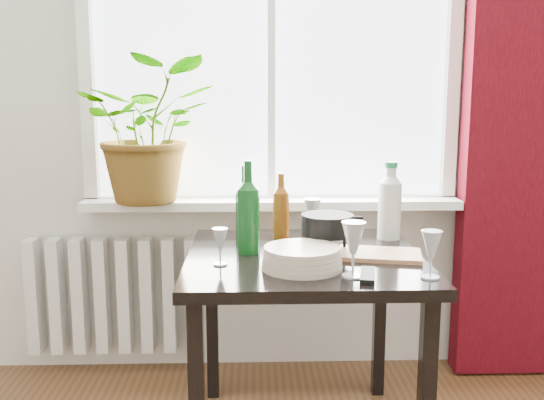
{
  "coord_description": "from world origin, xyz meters",
  "views": [
    {
      "loc": [
        -0.08,
        -0.59,
        1.31
      ],
      "look_at": [
        -0.02,
        1.55,
        0.94
      ],
      "focal_mm": 40.0,
      "sensor_mm": 36.0,
      "label": 1
    }
  ],
  "objects_px": {
    "radiator": "(114,295)",
    "wineglass_back_center": "(312,218)",
    "bottle_amber": "(281,205)",
    "wine_bottle_right": "(245,205)",
    "fondue_pot": "(327,234)",
    "plate_stack": "(302,258)",
    "wineglass_front_left": "(220,246)",
    "wineglass_front_right": "(353,249)",
    "potted_plant": "(150,130)",
    "tv_remote": "(368,275)",
    "wineglass_back_left": "(243,217)",
    "cutting_board": "(379,254)",
    "wine_bottle_left": "(248,206)",
    "wineglass_far_right": "(431,254)",
    "cleaning_bottle": "(390,199)",
    "table": "(304,279)"
  },
  "relations": [
    {
      "from": "radiator",
      "to": "wineglass_back_center",
      "type": "relative_size",
      "value": 4.81
    },
    {
      "from": "bottle_amber",
      "to": "wine_bottle_right",
      "type": "bearing_deg",
      "value": -142.03
    },
    {
      "from": "bottle_amber",
      "to": "fondue_pot",
      "type": "xyz_separation_m",
      "value": [
        0.16,
        -0.26,
        -0.06
      ]
    },
    {
      "from": "wineglass_back_center",
      "to": "plate_stack",
      "type": "relative_size",
      "value": 0.61
    },
    {
      "from": "wineglass_front_left",
      "to": "plate_stack",
      "type": "height_order",
      "value": "wineglass_front_left"
    },
    {
      "from": "wineglass_front_right",
      "to": "wine_bottle_right",
      "type": "bearing_deg",
      "value": 128.73
    },
    {
      "from": "potted_plant",
      "to": "bottle_amber",
      "type": "xyz_separation_m",
      "value": [
        0.57,
        -0.28,
        -0.29
      ]
    },
    {
      "from": "radiator",
      "to": "tv_remote",
      "type": "relative_size",
      "value": 5.11
    },
    {
      "from": "wineglass_back_left",
      "to": "wineglass_front_left",
      "type": "distance_m",
      "value": 0.45
    },
    {
      "from": "potted_plant",
      "to": "cutting_board",
      "type": "height_order",
      "value": "potted_plant"
    },
    {
      "from": "wineglass_front_left",
      "to": "plate_stack",
      "type": "relative_size",
      "value": 0.48
    },
    {
      "from": "fondue_pot",
      "to": "plate_stack",
      "type": "bearing_deg",
      "value": -121.59
    },
    {
      "from": "wine_bottle_left",
      "to": "tv_remote",
      "type": "height_order",
      "value": "wine_bottle_left"
    },
    {
      "from": "fondue_pot",
      "to": "cutting_board",
      "type": "distance_m",
      "value": 0.2
    },
    {
      "from": "wineglass_far_right",
      "to": "wineglass_back_center",
      "type": "xyz_separation_m",
      "value": [
        -0.32,
        0.57,
        0.0
      ]
    },
    {
      "from": "wine_bottle_right",
      "to": "tv_remote",
      "type": "relative_size",
      "value": 2.0
    },
    {
      "from": "cleaning_bottle",
      "to": "wineglass_front_right",
      "type": "distance_m",
      "value": 0.58
    },
    {
      "from": "wine_bottle_left",
      "to": "wine_bottle_right",
      "type": "xyz_separation_m",
      "value": [
        -0.01,
        0.12,
        -0.02
      ]
    },
    {
      "from": "plate_stack",
      "to": "wineglass_back_left",
      "type": "bearing_deg",
      "value": 112.3
    },
    {
      "from": "wineglass_front_left",
      "to": "fondue_pot",
      "type": "relative_size",
      "value": 0.59
    },
    {
      "from": "tv_remote",
      "to": "fondue_pot",
      "type": "bearing_deg",
      "value": 119.04
    },
    {
      "from": "bottle_amber",
      "to": "wineglass_back_left",
      "type": "bearing_deg",
      "value": 162.15
    },
    {
      "from": "fondue_pot",
      "to": "wineglass_back_center",
      "type": "bearing_deg",
      "value": 94.93
    },
    {
      "from": "wineglass_far_right",
      "to": "fondue_pot",
      "type": "height_order",
      "value": "wineglass_far_right"
    },
    {
      "from": "wineglass_back_center",
      "to": "tv_remote",
      "type": "relative_size",
      "value": 1.06
    },
    {
      "from": "bottle_amber",
      "to": "wineglass_front_left",
      "type": "distance_m",
      "value": 0.46
    },
    {
      "from": "bottle_amber",
      "to": "tv_remote",
      "type": "relative_size",
      "value": 1.74
    },
    {
      "from": "bottle_amber",
      "to": "wineglass_back_left",
      "type": "xyz_separation_m",
      "value": [
        -0.15,
        0.05,
        -0.06
      ]
    },
    {
      "from": "plate_stack",
      "to": "cutting_board",
      "type": "relative_size",
      "value": 0.92
    },
    {
      "from": "bottle_amber",
      "to": "wineglass_far_right",
      "type": "xyz_separation_m",
      "value": [
        0.45,
        -0.57,
        -0.06
      ]
    },
    {
      "from": "wine_bottle_right",
      "to": "wineglass_back_center",
      "type": "xyz_separation_m",
      "value": [
        0.27,
        0.11,
        -0.07
      ]
    },
    {
      "from": "wineglass_back_left",
      "to": "fondue_pot",
      "type": "xyz_separation_m",
      "value": [
        0.31,
        -0.31,
        -0.01
      ]
    },
    {
      "from": "bottle_amber",
      "to": "cutting_board",
      "type": "xyz_separation_m",
      "value": [
        0.34,
        -0.3,
        -0.13
      ]
    },
    {
      "from": "potted_plant",
      "to": "wineglass_front_left",
      "type": "bearing_deg",
      "value": -63.23
    },
    {
      "from": "wineglass_back_center",
      "to": "plate_stack",
      "type": "distance_m",
      "value": 0.45
    },
    {
      "from": "cleaning_bottle",
      "to": "wine_bottle_left",
      "type": "bearing_deg",
      "value": -159.79
    },
    {
      "from": "fondue_pot",
      "to": "wine_bottle_right",
      "type": "bearing_deg",
      "value": 152.02
    },
    {
      "from": "wineglass_front_right",
      "to": "wineglass_back_left",
      "type": "height_order",
      "value": "wineglass_front_right"
    },
    {
      "from": "table",
      "to": "wine_bottle_left",
      "type": "relative_size",
      "value": 2.42
    },
    {
      "from": "wine_bottle_right",
      "to": "wineglass_far_right",
      "type": "xyz_separation_m",
      "value": [
        0.59,
        -0.46,
        -0.08
      ]
    },
    {
      "from": "wineglass_back_left",
      "to": "tv_remote",
      "type": "height_order",
      "value": "wineglass_back_left"
    },
    {
      "from": "cutting_board",
      "to": "wineglass_back_center",
      "type": "bearing_deg",
      "value": 125.74
    },
    {
      "from": "potted_plant",
      "to": "wineglass_back_center",
      "type": "bearing_deg",
      "value": -22.09
    },
    {
      "from": "wineglass_back_center",
      "to": "tv_remote",
      "type": "height_order",
      "value": "wineglass_back_center"
    },
    {
      "from": "radiator",
      "to": "table",
      "type": "distance_m",
      "value": 1.09
    },
    {
      "from": "wine_bottle_right",
      "to": "cleaning_bottle",
      "type": "bearing_deg",
      "value": 8.6
    },
    {
      "from": "potted_plant",
      "to": "wineglass_front_left",
      "type": "distance_m",
      "value": 0.83
    },
    {
      "from": "potted_plant",
      "to": "cutting_board",
      "type": "bearing_deg",
      "value": -32.58
    },
    {
      "from": "wine_bottle_right",
      "to": "wineglass_back_left",
      "type": "bearing_deg",
      "value": 93.62
    },
    {
      "from": "wineglass_back_left",
      "to": "tv_remote",
      "type": "bearing_deg",
      "value": -56.4
    }
  ]
}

